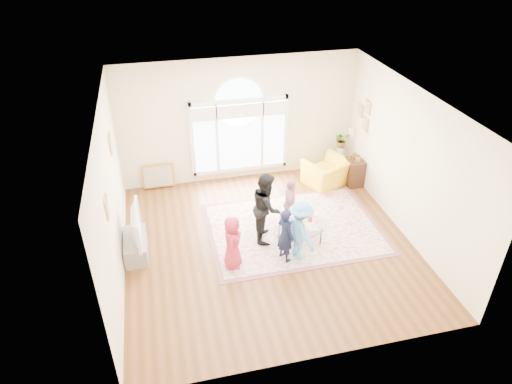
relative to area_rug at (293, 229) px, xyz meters
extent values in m
plane|color=#553114|center=(-0.68, -0.39, -0.01)|extent=(6.00, 6.00, 0.00)
plane|color=beige|center=(-0.68, 2.61, 1.59)|extent=(6.00, 0.00, 6.00)
plane|color=beige|center=(-0.68, -3.39, 1.59)|extent=(6.00, 0.00, 6.00)
plane|color=beige|center=(-3.68, -0.39, 1.59)|extent=(0.00, 6.00, 6.00)
plane|color=beige|center=(2.32, -0.39, 1.59)|extent=(0.00, 6.00, 6.00)
plane|color=white|center=(-0.68, -0.39, 3.19)|extent=(6.00, 6.00, 0.00)
cube|color=white|center=(-0.68, 2.57, 0.24)|extent=(2.50, 0.08, 0.10)
cube|color=white|center=(-0.68, 2.57, 2.14)|extent=(2.50, 0.08, 0.10)
cube|color=white|center=(-1.90, 2.57, 1.19)|extent=(0.10, 0.08, 2.00)
cube|color=white|center=(0.54, 2.57, 1.19)|extent=(0.10, 0.08, 2.00)
cube|color=#C6E2FF|center=(-1.58, 2.57, 1.19)|extent=(0.55, 0.02, 1.80)
cube|color=#C6E2FF|center=(0.21, 2.57, 1.19)|extent=(0.55, 0.02, 1.80)
cube|color=#C6E2FF|center=(-0.68, 2.57, 1.19)|extent=(1.10, 0.02, 1.80)
cylinder|color=#C6E2FF|center=(-0.68, 2.57, 2.09)|extent=(1.20, 0.02, 1.20)
cube|color=white|center=(-1.27, 2.56, 1.19)|extent=(0.07, 0.04, 1.80)
cube|color=white|center=(-0.10, 2.56, 1.19)|extent=(0.07, 0.04, 1.80)
cube|color=white|center=(-1.58, 2.49, 1.91)|extent=(0.65, 0.12, 0.35)
cube|color=white|center=(-0.68, 2.49, 1.91)|extent=(1.20, 0.12, 0.35)
cube|color=white|center=(0.21, 2.49, 1.91)|extent=(0.65, 0.12, 0.35)
cube|color=tan|center=(-3.66, 0.91, 2.09)|extent=(0.03, 0.34, 0.40)
cube|color=#ADA38E|center=(-3.65, 0.91, 2.09)|extent=(0.01, 0.28, 0.34)
cube|color=tan|center=(-3.66, -1.29, 1.99)|extent=(0.03, 0.30, 0.36)
cube|color=#ADA38E|center=(-3.65, -1.29, 1.99)|extent=(0.01, 0.24, 0.30)
cube|color=tan|center=(2.30, 1.66, 2.04)|extent=(0.03, 0.28, 0.34)
cube|color=#ADA38E|center=(2.28, 1.66, 2.04)|extent=(0.01, 0.22, 0.28)
cube|color=tan|center=(2.30, 1.66, 1.61)|extent=(0.03, 0.28, 0.34)
cube|color=#ADA38E|center=(2.28, 1.66, 1.61)|extent=(0.01, 0.22, 0.28)
cube|color=tan|center=(2.30, 2.01, 1.83)|extent=(0.03, 0.26, 0.32)
cube|color=#ADA38E|center=(2.28, 2.01, 1.83)|extent=(0.01, 0.20, 0.26)
cube|color=beige|center=(0.00, 0.00, 0.00)|extent=(3.60, 2.60, 0.02)
cube|color=#824A51|center=(0.00, 0.00, 0.00)|extent=(3.80, 2.80, 0.01)
cube|color=gray|center=(-3.43, -0.09, 0.20)|extent=(0.45, 1.00, 0.42)
imported|color=black|center=(-3.43, -0.09, 0.74)|extent=(0.15, 1.15, 0.66)
cube|color=#6296DD|center=(-3.34, -0.09, 0.74)|extent=(0.02, 0.94, 0.54)
ellipsoid|color=silver|center=(-0.02, -0.50, 0.40)|extent=(1.32, 0.96, 0.02)
cylinder|color=black|center=(0.32, -0.22, 0.19)|extent=(0.03, 0.03, 0.40)
cylinder|color=black|center=(-0.44, -0.34, 0.19)|extent=(0.03, 0.03, 0.40)
cylinder|color=black|center=(0.39, -0.66, 0.19)|extent=(0.03, 0.03, 0.40)
cylinder|color=black|center=(-0.37, -0.78, 0.19)|extent=(0.03, 0.03, 0.40)
imported|color=#B2A58C|center=(-0.20, -0.47, 0.42)|extent=(0.33, 0.36, 0.03)
imported|color=#B2A58C|center=(0.10, -0.57, 0.42)|extent=(0.22, 0.29, 0.02)
cylinder|color=#C23C1D|center=(0.23, -0.35, 0.47)|extent=(0.07, 0.07, 0.12)
imported|color=yellow|center=(1.42, 1.70, 0.34)|extent=(1.35, 1.27, 0.69)
cube|color=black|center=(2.10, 1.54, 0.34)|extent=(0.40, 0.50, 0.70)
cylinder|color=black|center=(1.97, 1.65, 0.00)|extent=(0.20, 0.20, 0.02)
cylinder|color=#B4843A|center=(1.97, 1.65, 0.67)|extent=(0.02, 0.02, 1.35)
cone|color=#CCB284|center=(1.97, 1.65, 1.39)|extent=(0.28, 0.28, 0.22)
cylinder|color=white|center=(2.02, 2.31, 0.34)|extent=(0.20, 0.20, 0.70)
imported|color=#33722D|center=(2.02, 2.31, 0.91)|extent=(0.40, 0.35, 0.43)
cube|color=tan|center=(-2.83, 2.51, -0.01)|extent=(0.80, 0.14, 0.62)
imported|color=#BC2A3C|center=(-1.55, -0.90, 0.58)|extent=(0.51, 0.64, 1.15)
imported|color=#111732|center=(-0.49, -0.94, 0.60)|extent=(0.43, 0.51, 1.19)
imported|color=black|center=(-0.67, -0.15, 0.79)|extent=(0.75, 0.88, 1.56)
imported|color=#D0919B|center=(-0.08, 0.11, 0.61)|extent=(0.49, 0.76, 1.20)
imported|color=#52A1E6|center=(-0.18, -0.95, 0.67)|extent=(0.69, 0.95, 1.32)
camera|label=1|loc=(-2.71, -7.83, 6.12)|focal=32.00mm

